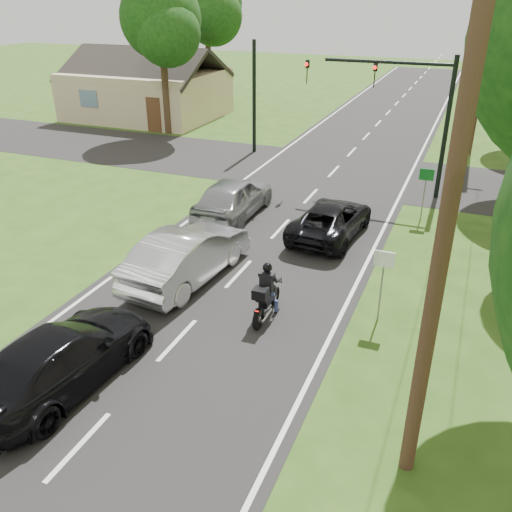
# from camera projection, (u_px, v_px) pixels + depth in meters

# --- Properties ---
(ground) EXTENTS (140.00, 140.00, 0.00)m
(ground) POSITION_uv_depth(u_px,v_px,m) (177.00, 340.00, 14.27)
(ground) COLOR #294A14
(ground) RESTS_ON ground
(road) EXTENTS (8.00, 100.00, 0.01)m
(road) POSITION_uv_depth(u_px,v_px,m) (297.00, 211.00, 22.58)
(road) COLOR black
(road) RESTS_ON ground
(cross_road) EXTENTS (60.00, 7.00, 0.01)m
(cross_road) POSITION_uv_depth(u_px,v_px,m) (334.00, 171.00, 27.57)
(cross_road) COLOR black
(cross_road) RESTS_ON ground
(motorcycle_rider) EXTENTS (0.55, 1.96, 1.69)m
(motorcycle_rider) POSITION_uv_depth(u_px,v_px,m) (266.00, 297.00, 14.99)
(motorcycle_rider) COLOR black
(motorcycle_rider) RESTS_ON ground
(dark_suv) EXTENTS (2.48, 4.79, 1.29)m
(dark_suv) POSITION_uv_depth(u_px,v_px,m) (331.00, 219.00, 20.08)
(dark_suv) COLOR black
(dark_suv) RESTS_ON road
(silver_sedan) EXTENTS (2.22, 5.22, 1.68)m
(silver_sedan) POSITION_uv_depth(u_px,v_px,m) (187.00, 255.00, 16.94)
(silver_sedan) COLOR silver
(silver_sedan) RESTS_ON road
(silver_suv) EXTENTS (1.94, 4.80, 1.63)m
(silver_suv) POSITION_uv_depth(u_px,v_px,m) (233.00, 197.00, 21.77)
(silver_suv) COLOR gray
(silver_suv) RESTS_ON road
(dark_car_behind) EXTENTS (2.38, 5.15, 1.46)m
(dark_car_behind) POSITION_uv_depth(u_px,v_px,m) (62.00, 357.00, 12.39)
(dark_car_behind) COLOR black
(dark_car_behind) RESTS_ON road
(traffic_signal) EXTENTS (6.38, 0.44, 6.00)m
(traffic_signal) POSITION_uv_depth(u_px,v_px,m) (404.00, 99.00, 22.95)
(traffic_signal) COLOR black
(traffic_signal) RESTS_ON ground
(signal_pole_far) EXTENTS (0.20, 0.20, 6.00)m
(signal_pole_far) POSITION_uv_depth(u_px,v_px,m) (254.00, 98.00, 29.67)
(signal_pole_far) COLOR black
(signal_pole_far) RESTS_ON ground
(utility_pole_near) EXTENTS (1.60, 0.28, 10.00)m
(utility_pole_near) POSITION_uv_depth(u_px,v_px,m) (446.00, 224.00, 8.27)
(utility_pole_near) COLOR #4D3123
(utility_pole_near) RESTS_ON ground
(utility_pole_far) EXTENTS (1.60, 0.28, 10.00)m
(utility_pole_far) POSITION_uv_depth(u_px,v_px,m) (485.00, 59.00, 28.22)
(utility_pole_far) COLOR #4D3123
(utility_pole_far) RESTS_ON ground
(sign_white) EXTENTS (0.55, 0.07, 2.12)m
(sign_white) POSITION_uv_depth(u_px,v_px,m) (383.00, 269.00, 14.45)
(sign_white) COLOR slate
(sign_white) RESTS_ON ground
(sign_green) EXTENTS (0.55, 0.07, 2.12)m
(sign_green) POSITION_uv_depth(u_px,v_px,m) (426.00, 182.00, 21.04)
(sign_green) COLOR slate
(sign_green) RESTS_ON ground
(tree_left_near) EXTENTS (5.12, 4.96, 9.22)m
(tree_left_near) POSITION_uv_depth(u_px,v_px,m) (163.00, 24.00, 31.81)
(tree_left_near) COLOR #332316
(tree_left_near) RESTS_ON ground
(tree_left_far) EXTENTS (5.76, 5.58, 10.14)m
(tree_left_far) POSITION_uv_depth(u_px,v_px,m) (209.00, 8.00, 40.50)
(tree_left_far) COLOR #332316
(tree_left_far) RESTS_ON ground
(house) EXTENTS (10.20, 8.00, 4.84)m
(house) POSITION_uv_depth(u_px,v_px,m) (147.00, 92.00, 38.86)
(house) COLOR tan
(house) RESTS_ON ground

